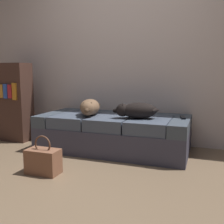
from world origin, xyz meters
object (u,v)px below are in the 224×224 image
couch (113,133)px  dog_dark (136,110)px  dog_tan (89,107)px  handbag (43,161)px  tv_remote (183,117)px  bookshelf (12,102)px

couch → dog_dark: (0.32, -0.12, 0.32)m
dog_tan → handbag: bearing=-95.5°
couch → dog_tan: bearing=-163.0°
tv_remote → handbag: bearing=-153.0°
couch → bookshelf: bookshelf is taller
dog_tan → dog_dark: bearing=-2.8°
dog_dark → bookshelf: 1.88m
dog_dark → handbag: 1.18m
dog_tan → dog_dark: dog_tan is taller
dog_tan → bookshelf: 1.27m
dog_dark → couch: bearing=160.1°
dog_tan → tv_remote: dog_tan is taller
couch → bookshelf: bearing=180.0°
couch → tv_remote: tv_remote is taller
couch → dog_tan: 0.44m
dog_tan → bookshelf: bearing=176.0°
handbag → tv_remote: bearing=41.0°
couch → tv_remote: (0.83, 0.07, 0.23)m
dog_dark → dog_tan: bearing=177.2°
dog_tan → bookshelf: size_ratio=0.51×
dog_dark → handbag: dog_dark is taller
bookshelf → handbag: bearing=-39.6°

